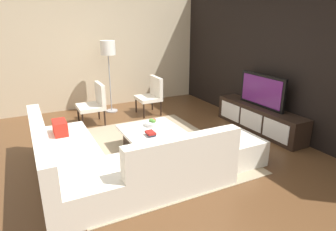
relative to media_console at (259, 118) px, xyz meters
name	(u,v)px	position (x,y,z in m)	size (l,w,h in m)	color
ground_plane	(149,154)	(0.00, -2.40, -0.25)	(14.00, 14.00, 0.00)	brown
feature_wall_back	(277,60)	(0.00, 0.30, 1.15)	(6.40, 0.12, 2.80)	black
side_wall_left	(104,50)	(-3.20, -2.20, 1.15)	(0.12, 5.20, 2.80)	beige
area_rug	(147,151)	(-0.10, -2.40, -0.24)	(3.06, 2.68, 0.01)	tan
media_console	(259,118)	(0.00, 0.00, 0.00)	(2.08, 0.44, 0.50)	black
television	(262,91)	(0.00, 0.00, 0.57)	(1.13, 0.06, 0.64)	black
sectional_couch	(107,163)	(0.52, -3.24, 0.03)	(2.39, 2.43, 0.82)	silver
coffee_table	(152,139)	(-0.10, -2.30, -0.05)	(1.01, 0.96, 0.38)	black
accent_chair_near	(95,102)	(-1.88, -2.82, 0.24)	(0.57, 0.53, 0.87)	black
floor_lamp	(108,52)	(-2.57, -2.28, 1.17)	(0.34, 0.34, 1.67)	#A5A5AA
ottoman	(236,150)	(0.86, -1.29, -0.05)	(0.70, 0.70, 0.40)	silver
fruit_bowl	(153,123)	(-0.28, -2.20, 0.17)	(0.28, 0.28, 0.12)	silver
accent_chair_far	(152,93)	(-1.98, -1.47, 0.24)	(0.57, 0.50, 0.87)	black
book_stack	(151,133)	(0.12, -2.42, 0.17)	(0.19, 0.13, 0.07)	#2D516B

